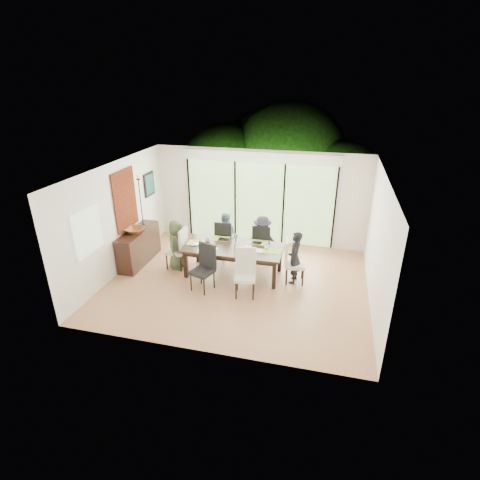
% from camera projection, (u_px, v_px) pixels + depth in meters
% --- Properties ---
extents(floor, '(6.00, 5.00, 0.01)m').
position_uv_depth(floor, '(237.00, 283.00, 8.93)').
color(floor, '#9C5D3E').
rests_on(floor, ground).
extents(ceiling, '(6.00, 5.00, 0.01)m').
position_uv_depth(ceiling, '(237.00, 170.00, 7.83)').
color(ceiling, white).
rests_on(ceiling, wall_back).
extents(wall_back, '(6.00, 0.02, 2.70)m').
position_uv_depth(wall_back, '(259.00, 197.00, 10.60)').
color(wall_back, white).
rests_on(wall_back, floor).
extents(wall_front, '(6.00, 0.02, 2.70)m').
position_uv_depth(wall_front, '(199.00, 287.00, 6.15)').
color(wall_front, beige).
rests_on(wall_front, floor).
extents(wall_left, '(0.02, 5.00, 2.70)m').
position_uv_depth(wall_left, '(117.00, 219.00, 9.05)').
color(wall_left, silver).
rests_on(wall_left, floor).
extents(wall_right, '(0.02, 5.00, 2.70)m').
position_uv_depth(wall_right, '(378.00, 244.00, 7.71)').
color(wall_right, beige).
rests_on(wall_right, floor).
extents(glass_doors, '(4.20, 0.02, 2.30)m').
position_uv_depth(glass_doors, '(259.00, 203.00, 10.63)').
color(glass_doors, '#598C3F').
rests_on(glass_doors, wall_back).
extents(blinds_header, '(4.40, 0.06, 0.28)m').
position_uv_depth(blinds_header, '(260.00, 157.00, 10.09)').
color(blinds_header, white).
rests_on(blinds_header, wall_back).
extents(mullion_a, '(0.05, 0.04, 2.30)m').
position_uv_depth(mullion_a, '(190.00, 197.00, 11.09)').
color(mullion_a, black).
rests_on(mullion_a, wall_back).
extents(mullion_b, '(0.05, 0.04, 2.30)m').
position_uv_depth(mullion_b, '(235.00, 201.00, 10.77)').
color(mullion_b, black).
rests_on(mullion_b, wall_back).
extents(mullion_c, '(0.05, 0.04, 2.30)m').
position_uv_depth(mullion_c, '(283.00, 205.00, 10.46)').
color(mullion_c, black).
rests_on(mullion_c, wall_back).
extents(mullion_d, '(0.05, 0.04, 2.30)m').
position_uv_depth(mullion_d, '(335.00, 209.00, 10.15)').
color(mullion_d, black).
rests_on(mullion_d, wall_back).
extents(side_window, '(0.02, 0.90, 1.00)m').
position_uv_depth(side_window, '(87.00, 232.00, 7.92)').
color(side_window, '#8CAD7F').
rests_on(side_window, wall_left).
extents(deck, '(6.00, 1.80, 0.10)m').
position_uv_depth(deck, '(264.00, 231.00, 11.96)').
color(deck, brown).
rests_on(deck, ground).
extents(rail_top, '(6.00, 0.08, 0.06)m').
position_uv_depth(rail_top, '(269.00, 206.00, 12.42)').
color(rail_top, brown).
rests_on(rail_top, deck).
extents(foliage_left, '(3.20, 3.20, 3.20)m').
position_uv_depth(foliage_left, '(225.00, 169.00, 13.35)').
color(foliage_left, '#14380F').
rests_on(foliage_left, ground).
extents(foliage_mid, '(4.00, 4.00, 4.00)m').
position_uv_depth(foliage_mid, '(289.00, 159.00, 13.24)').
color(foliage_mid, '#14380F').
rests_on(foliage_mid, ground).
extents(foliage_right, '(2.80, 2.80, 2.80)m').
position_uv_depth(foliage_right, '(340.00, 183.00, 12.35)').
color(foliage_right, '#14380F').
rests_on(foliage_right, ground).
extents(foliage_far, '(3.60, 3.60, 3.60)m').
position_uv_depth(foliage_far, '(265.00, 159.00, 14.16)').
color(foliage_far, '#14380F').
rests_on(foliage_far, ground).
extents(table_top, '(2.38, 1.09, 0.06)m').
position_uv_depth(table_top, '(233.00, 248.00, 9.01)').
color(table_top, black).
rests_on(table_top, floor).
extents(table_apron, '(2.18, 0.89, 0.10)m').
position_uv_depth(table_apron, '(233.00, 251.00, 9.05)').
color(table_apron, black).
rests_on(table_apron, floor).
extents(table_leg_fl, '(0.09, 0.09, 0.68)m').
position_uv_depth(table_leg_fl, '(186.00, 265.00, 9.02)').
color(table_leg_fl, black).
rests_on(table_leg_fl, floor).
extents(table_leg_fr, '(0.09, 0.09, 0.68)m').
position_uv_depth(table_leg_fr, '(274.00, 275.00, 8.54)').
color(table_leg_fr, black).
rests_on(table_leg_fr, floor).
extents(table_leg_bl, '(0.09, 0.09, 0.68)m').
position_uv_depth(table_leg_bl, '(198.00, 250.00, 9.79)').
color(table_leg_bl, black).
rests_on(table_leg_bl, floor).
extents(table_leg_br, '(0.09, 0.09, 0.68)m').
position_uv_depth(table_leg_br, '(280.00, 259.00, 9.30)').
color(table_leg_br, black).
rests_on(table_leg_br, floor).
extents(chair_left_end, '(0.47, 0.47, 1.09)m').
position_uv_depth(chair_left_end, '(176.00, 248.00, 9.42)').
color(chair_left_end, silver).
rests_on(chair_left_end, floor).
extents(chair_right_end, '(0.51, 0.51, 1.09)m').
position_uv_depth(chair_right_end, '(295.00, 261.00, 8.75)').
color(chair_right_end, silver).
rests_on(chair_right_end, floor).
extents(chair_far_left, '(0.46, 0.46, 1.09)m').
position_uv_depth(chair_far_left, '(225.00, 239.00, 9.93)').
color(chair_far_left, black).
rests_on(chair_far_left, floor).
extents(chair_far_right, '(0.46, 0.46, 1.09)m').
position_uv_depth(chair_far_right, '(262.00, 243.00, 9.71)').
color(chair_far_right, black).
rests_on(chair_far_right, floor).
extents(chair_near_left, '(0.58, 0.58, 1.09)m').
position_uv_depth(chair_near_left, '(202.00, 268.00, 8.42)').
color(chair_near_left, black).
rests_on(chair_near_left, floor).
extents(chair_near_right, '(0.53, 0.53, 1.09)m').
position_uv_depth(chair_near_right, '(245.00, 274.00, 8.20)').
color(chair_near_right, silver).
rests_on(chair_near_right, floor).
extents(person_left_end, '(0.42, 0.62, 1.28)m').
position_uv_depth(person_left_end, '(176.00, 245.00, 9.37)').
color(person_left_end, '#445136').
rests_on(person_left_end, floor).
extents(person_right_end, '(0.41, 0.62, 1.28)m').
position_uv_depth(person_right_end, '(295.00, 258.00, 8.71)').
color(person_right_end, black).
rests_on(person_right_end, floor).
extents(person_far_left, '(0.65, 0.47, 1.28)m').
position_uv_depth(person_far_left, '(225.00, 236.00, 9.88)').
color(person_far_left, slate).
rests_on(person_far_left, floor).
extents(person_far_right, '(0.63, 0.43, 1.28)m').
position_uv_depth(person_far_right, '(262.00, 240.00, 9.66)').
color(person_far_right, '#282233').
rests_on(person_far_right, floor).
extents(placemat_left, '(0.44, 0.32, 0.01)m').
position_uv_depth(placemat_left, '(196.00, 243.00, 9.21)').
color(placemat_left, '#9FB942').
rests_on(placemat_left, table_top).
extents(placemat_right, '(0.44, 0.32, 0.01)m').
position_uv_depth(placemat_right, '(272.00, 251.00, 8.79)').
color(placemat_right, '#86B13F').
rests_on(placemat_right, table_top).
extents(placemat_far_l, '(0.44, 0.32, 0.01)m').
position_uv_depth(placemat_far_l, '(220.00, 238.00, 9.45)').
color(placemat_far_l, '#A1C145').
rests_on(placemat_far_l, table_top).
extents(placemat_far_r, '(0.44, 0.32, 0.01)m').
position_uv_depth(placemat_far_r, '(259.00, 242.00, 9.23)').
color(placemat_far_r, '#9CBD43').
rests_on(placemat_far_r, table_top).
extents(placemat_paper, '(0.44, 0.32, 0.01)m').
position_uv_depth(placemat_paper, '(208.00, 250.00, 8.86)').
color(placemat_paper, white).
rests_on(placemat_paper, table_top).
extents(tablet_far_l, '(0.26, 0.18, 0.01)m').
position_uv_depth(tablet_far_l, '(224.00, 239.00, 9.38)').
color(tablet_far_l, black).
rests_on(tablet_far_l, table_top).
extents(tablet_far_r, '(0.24, 0.17, 0.01)m').
position_uv_depth(tablet_far_r, '(257.00, 243.00, 9.19)').
color(tablet_far_r, black).
rests_on(tablet_far_r, table_top).
extents(papers, '(0.30, 0.22, 0.00)m').
position_uv_depth(papers, '(262.00, 251.00, 8.80)').
color(papers, white).
rests_on(papers, table_top).
extents(platter_base, '(0.26, 0.26, 0.02)m').
position_uv_depth(platter_base, '(208.00, 249.00, 8.85)').
color(platter_base, white).
rests_on(platter_base, table_top).
extents(platter_snacks, '(0.20, 0.20, 0.01)m').
position_uv_depth(platter_snacks, '(208.00, 248.00, 8.84)').
color(platter_snacks, orange).
rests_on(platter_snacks, table_top).
extents(vase, '(0.08, 0.08, 0.12)m').
position_uv_depth(vase, '(236.00, 244.00, 9.01)').
color(vase, silver).
rests_on(vase, table_top).
extents(hyacinth_stems, '(0.04, 0.04, 0.16)m').
position_uv_depth(hyacinth_stems, '(236.00, 240.00, 8.96)').
color(hyacinth_stems, '#337226').
rests_on(hyacinth_stems, table_top).
extents(hyacinth_blooms, '(0.11, 0.11, 0.11)m').
position_uv_depth(hyacinth_blooms, '(236.00, 236.00, 8.92)').
color(hyacinth_blooms, '#556CD5').
rests_on(hyacinth_blooms, table_top).
extents(laptop, '(0.38, 0.38, 0.03)m').
position_uv_depth(laptop, '(199.00, 245.00, 9.10)').
color(laptop, silver).
rests_on(laptop, table_top).
extents(cup_a, '(0.14, 0.14, 0.10)m').
position_uv_depth(cup_a, '(208.00, 240.00, 9.27)').
color(cup_a, white).
rests_on(cup_a, table_top).
extents(cup_b, '(0.12, 0.12, 0.09)m').
position_uv_depth(cup_b, '(238.00, 248.00, 8.86)').
color(cup_b, white).
rests_on(cup_b, table_top).
extents(cup_c, '(0.14, 0.14, 0.10)m').
position_uv_depth(cup_c, '(267.00, 247.00, 8.89)').
color(cup_c, white).
rests_on(cup_c, table_top).
extents(book, '(0.19, 0.24, 0.02)m').
position_uv_depth(book, '(244.00, 247.00, 8.99)').
color(book, white).
rests_on(book, table_top).
extents(sideboard, '(0.44, 1.58, 0.89)m').
position_uv_depth(sideboard, '(139.00, 246.00, 9.73)').
color(sideboard, black).
rests_on(sideboard, floor).
extents(bowl, '(0.47, 0.47, 0.11)m').
position_uv_depth(bowl, '(135.00, 230.00, 9.44)').
color(bowl, brown).
rests_on(bowl, sideboard).
extents(candlestick_base, '(0.10, 0.10, 0.04)m').
position_uv_depth(candlestick_base, '(143.00, 225.00, 9.85)').
color(candlestick_base, black).
rests_on(candlestick_base, sideboard).
extents(candlestick_shaft, '(0.02, 0.02, 1.24)m').
position_uv_depth(candlestick_shaft, '(141.00, 203.00, 9.60)').
color(candlestick_shaft, black).
rests_on(candlestick_shaft, sideboard).
extents(candlestick_pan, '(0.10, 0.10, 0.03)m').
position_uv_depth(candlestick_pan, '(138.00, 179.00, 9.35)').
color(candlestick_pan, black).
rests_on(candlestick_pan, sideboard).
extents(candle, '(0.04, 0.04, 0.10)m').
position_uv_depth(candle, '(138.00, 177.00, 9.32)').
color(candle, silver).
rests_on(candle, sideboard).
extents(tapestry, '(0.02, 1.00, 1.50)m').
position_uv_depth(tapestry, '(125.00, 200.00, 9.25)').
color(tapestry, maroon).
rests_on(tapestry, wall_left).
extents(art_frame, '(0.03, 0.55, 0.65)m').
position_uv_depth(art_frame, '(149.00, 184.00, 10.38)').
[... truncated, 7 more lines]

